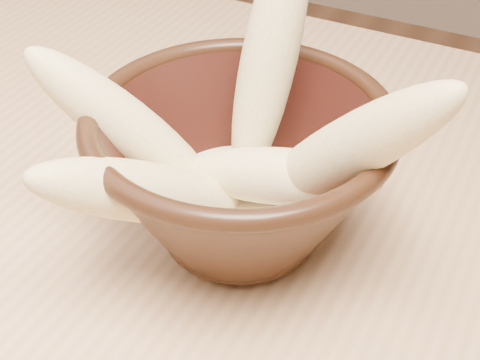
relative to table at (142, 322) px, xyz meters
The scene contains 8 objects.
table is the anchor object (origin of this frame).
bowl 0.16m from the table, 36.42° to the left, with size 0.20×0.20×0.11m.
milk_puddle 0.14m from the table, 36.42° to the left, with size 0.11×0.11×0.02m, color #F0E4C1.
banana_upright 0.23m from the table, 57.24° to the left, with size 0.04×0.04×0.18m, color tan.
banana_left 0.17m from the table, 109.74° to the left, with size 0.04×0.04×0.15m, color tan.
banana_right 0.23m from the table, 17.41° to the left, with size 0.04×0.04×0.17m, color tan.
banana_across 0.18m from the table, 25.62° to the left, with size 0.04×0.04×0.13m, color tan.
banana_front 0.16m from the table, 30.90° to the right, with size 0.04×0.04×0.15m, color tan.
Camera 1 is at (0.22, -0.26, 1.08)m, focal length 50.00 mm.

